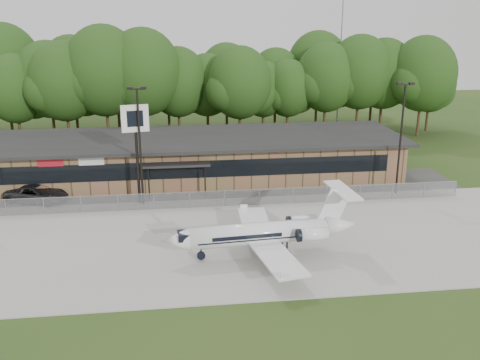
{
  "coord_description": "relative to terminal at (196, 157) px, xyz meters",
  "views": [
    {
      "loc": [
        -2.12,
        -27.99,
        16.12
      ],
      "look_at": [
        2.94,
        12.0,
        3.35
      ],
      "focal_mm": 40.0,
      "sensor_mm": 36.0,
      "label": 1
    }
  ],
  "objects": [
    {
      "name": "suv",
      "position": [
        -14.31,
        -5.62,
        -1.42
      ],
      "size": [
        5.99,
        4.14,
        1.52
      ],
      "primitive_type": "imported",
      "rotation": [
        0.0,
        0.0,
        1.24
      ],
      "color": "#323235",
      "rests_on": "ground"
    },
    {
      "name": "parking_lot",
      "position": [
        0.0,
        -4.44,
        -2.15
      ],
      "size": [
        50.0,
        9.0,
        0.06
      ],
      "primitive_type": "cube",
      "color": "#383835",
      "rests_on": "ground"
    },
    {
      "name": "apron",
      "position": [
        0.0,
        -15.94,
        -2.14
      ],
      "size": [
        64.0,
        18.0,
        0.08
      ],
      "primitive_type": "cube",
      "color": "#9E9B93",
      "rests_on": "ground"
    },
    {
      "name": "treeline",
      "position": [
        0.0,
        18.06,
        5.32
      ],
      "size": [
        72.0,
        12.0,
        15.0
      ],
      "primitive_type": null,
      "color": "#1A3A12",
      "rests_on": "ground"
    },
    {
      "name": "pole_sign",
      "position": [
        -5.3,
        -7.14,
        4.48
      ],
      "size": [
        2.29,
        0.63,
        8.71
      ],
      "rotation": [
        0.0,
        0.0,
        0.17
      ],
      "color": "black",
      "rests_on": "ground"
    },
    {
      "name": "fence",
      "position": [
        0.0,
        -8.94,
        -1.4
      ],
      "size": [
        46.0,
        0.04,
        1.52
      ],
      "color": "gray",
      "rests_on": "ground"
    },
    {
      "name": "terminal",
      "position": [
        0.0,
        0.0,
        0.0
      ],
      "size": [
        41.0,
        11.65,
        4.3
      ],
      "color": "brown",
      "rests_on": "ground"
    },
    {
      "name": "ground",
      "position": [
        0.0,
        -23.94,
        -2.18
      ],
      "size": [
        160.0,
        160.0,
        0.0
      ],
      "primitive_type": "plane",
      "color": "#274318",
      "rests_on": "ground"
    },
    {
      "name": "business_jet",
      "position": [
        3.85,
        -18.8,
        -0.55
      ],
      "size": [
        13.54,
        12.07,
        4.56
      ],
      "rotation": [
        0.0,
        0.0,
        0.07
      ],
      "color": "white",
      "rests_on": "ground"
    },
    {
      "name": "light_pole_right",
      "position": [
        18.0,
        -7.44,
        3.8
      ],
      "size": [
        1.55,
        0.3,
        10.23
      ],
      "color": "black",
      "rests_on": "ground"
    },
    {
      "name": "light_pole_mid",
      "position": [
        -5.0,
        -7.44,
        3.8
      ],
      "size": [
        1.55,
        0.3,
        10.23
      ],
      "color": "black",
      "rests_on": "ground"
    },
    {
      "name": "radio_mast",
      "position": [
        22.0,
        24.06,
        10.32
      ],
      "size": [
        0.2,
        0.2,
        25.0
      ],
      "primitive_type": "cylinder",
      "color": "gray",
      "rests_on": "ground"
    }
  ]
}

